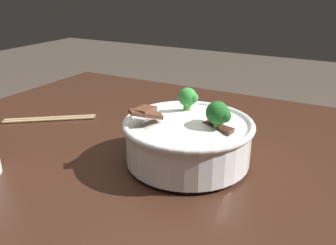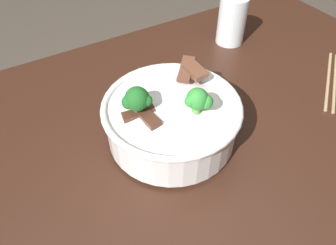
% 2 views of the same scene
% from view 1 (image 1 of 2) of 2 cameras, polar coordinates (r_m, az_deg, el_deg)
% --- Properties ---
extents(dining_table, '(1.18, 0.87, 0.76)m').
position_cam_1_polar(dining_table, '(0.80, -0.21, -10.46)').
color(dining_table, '#381E14').
rests_on(dining_table, ground).
extents(rice_bowl, '(0.24, 0.24, 0.14)m').
position_cam_1_polar(rice_bowl, '(0.66, 3.28, -2.29)').
color(rice_bowl, white).
rests_on(rice_bowl, dining_table).
extents(chopsticks_pair, '(0.19, 0.15, 0.01)m').
position_cam_1_polar(chopsticks_pair, '(0.93, -18.52, 0.54)').
color(chopsticks_pair, tan).
rests_on(chopsticks_pair, dining_table).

